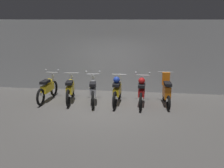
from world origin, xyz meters
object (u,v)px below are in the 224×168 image
at_px(motorbike_slot_3, 117,90).
at_px(motorbike_slot_4, 142,91).
at_px(motorbike_slot_1, 70,89).
at_px(motorbike_slot_0, 48,88).
at_px(motorbike_slot_2, 93,90).
at_px(motorbike_slot_5, 167,91).

xyz_separation_m(motorbike_slot_3, motorbike_slot_4, (0.91, -0.03, 0.00)).
height_order(motorbike_slot_1, motorbike_slot_3, motorbike_slot_3).
relative_size(motorbike_slot_3, motorbike_slot_4, 1.00).
height_order(motorbike_slot_0, motorbike_slot_1, motorbike_slot_0).
xyz_separation_m(motorbike_slot_2, motorbike_slot_5, (2.74, 0.12, 0.03)).
bearing_deg(motorbike_slot_4, motorbike_slot_5, 7.28).
xyz_separation_m(motorbike_slot_0, motorbike_slot_1, (0.91, -0.01, -0.00)).
height_order(motorbike_slot_1, motorbike_slot_5, motorbike_slot_5).
relative_size(motorbike_slot_4, motorbike_slot_5, 1.16).
bearing_deg(motorbike_slot_1, motorbike_slot_3, -1.70).
xyz_separation_m(motorbike_slot_0, motorbike_slot_3, (2.73, -0.07, 0.03)).
bearing_deg(motorbike_slot_2, motorbike_slot_5, 2.61).
relative_size(motorbike_slot_0, motorbike_slot_4, 1.00).
bearing_deg(motorbike_slot_3, motorbike_slot_2, -177.64).
bearing_deg(motorbike_slot_0, motorbike_slot_2, -3.35).
distance_m(motorbike_slot_2, motorbike_slot_3, 0.92).
relative_size(motorbike_slot_0, motorbike_slot_5, 1.16).
distance_m(motorbike_slot_1, motorbike_slot_2, 0.91).
xyz_separation_m(motorbike_slot_0, motorbike_slot_2, (1.82, -0.11, 0.00)).
relative_size(motorbike_slot_0, motorbike_slot_1, 1.01).
relative_size(motorbike_slot_0, motorbike_slot_3, 1.00).
distance_m(motorbike_slot_0, motorbike_slot_3, 2.73).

